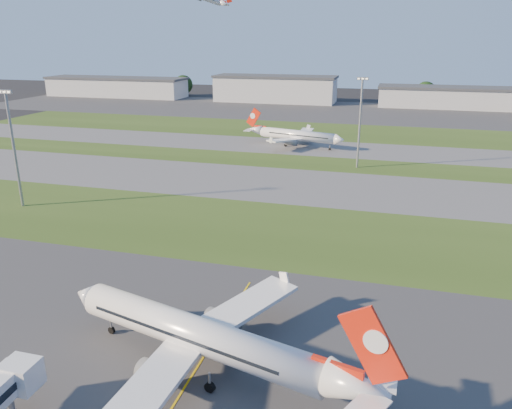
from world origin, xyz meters
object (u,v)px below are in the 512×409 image
(airliner_parked, at_px, (199,336))
(light_mast_centre, at_px, (360,117))
(airliner_taxiing, at_px, (297,135))
(light_mast_west, at_px, (13,141))

(airliner_parked, distance_m, light_mast_centre, 100.80)
(airliner_parked, relative_size, light_mast_centre, 1.49)
(airliner_taxiing, relative_size, light_mast_west, 1.33)
(airliner_taxiing, bearing_deg, light_mast_centre, 148.13)
(airliner_taxiing, relative_size, light_mast_centre, 1.33)
(airliner_parked, xyz_separation_m, light_mast_centre, (9.63, 99.78, 10.50))
(airliner_parked, height_order, light_mast_west, light_mast_west)
(airliner_taxiing, distance_m, light_mast_centre, 35.53)
(light_mast_centre, bearing_deg, light_mast_west, -141.34)
(airliner_parked, bearing_deg, airliner_taxiing, 110.85)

